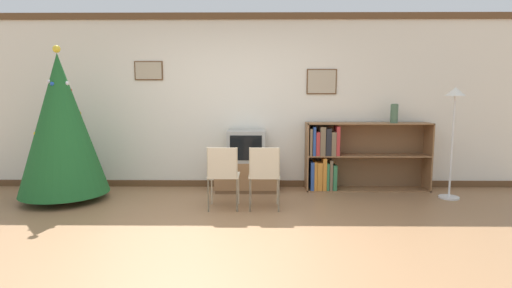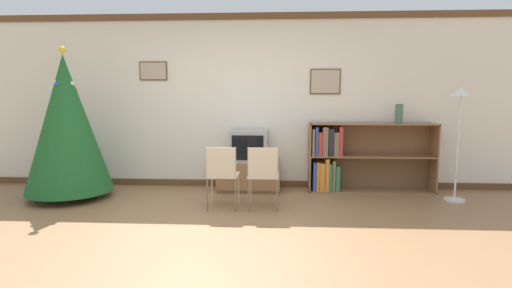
# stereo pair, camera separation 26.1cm
# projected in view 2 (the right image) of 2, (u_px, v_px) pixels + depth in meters

# --- Properties ---
(ground_plane) EXTENTS (24.00, 24.00, 0.00)m
(ground_plane) POSITION_uv_depth(u_px,v_px,m) (213.00, 235.00, 4.22)
(ground_plane) COLOR #936B47
(wall_back) EXTENTS (9.03, 0.11, 2.70)m
(wall_back) POSITION_uv_depth(u_px,v_px,m) (236.00, 102.00, 6.29)
(wall_back) COLOR silver
(wall_back) RESTS_ON ground_plane
(christmas_tree) EXTENTS (1.18, 1.18, 2.12)m
(christmas_tree) POSITION_uv_depth(u_px,v_px,m) (67.00, 124.00, 5.59)
(christmas_tree) COLOR maroon
(christmas_tree) RESTS_ON ground_plane
(tv_console) EXTENTS (0.95, 0.49, 0.46)m
(tv_console) POSITION_uv_depth(u_px,v_px,m) (249.00, 176.00, 6.11)
(tv_console) COLOR brown
(tv_console) RESTS_ON ground_plane
(television) EXTENTS (0.57, 0.48, 0.47)m
(television) POSITION_uv_depth(u_px,v_px,m) (249.00, 146.00, 6.05)
(television) COLOR #9E9E99
(television) RESTS_ON tv_console
(folding_chair_left) EXTENTS (0.40, 0.40, 0.82)m
(folding_chair_left) POSITION_uv_depth(u_px,v_px,m) (222.00, 173.00, 5.08)
(folding_chair_left) COLOR beige
(folding_chair_left) RESTS_ON ground_plane
(folding_chair_right) EXTENTS (0.40, 0.40, 0.82)m
(folding_chair_right) POSITION_uv_depth(u_px,v_px,m) (263.00, 174.00, 5.05)
(folding_chair_right) COLOR beige
(folding_chair_right) RESTS_ON ground_plane
(bookshelf) EXTENTS (1.88, 0.36, 1.04)m
(bookshelf) POSITION_uv_depth(u_px,v_px,m) (348.00, 158.00, 6.06)
(bookshelf) COLOR olive
(bookshelf) RESTS_ON ground_plane
(vase) EXTENTS (0.11, 0.11, 0.29)m
(vase) POSITION_uv_depth(u_px,v_px,m) (399.00, 114.00, 5.89)
(vase) COLOR #47664C
(vase) RESTS_ON bookshelf
(standing_lamp) EXTENTS (0.28, 0.28, 1.57)m
(standing_lamp) POSITION_uv_depth(u_px,v_px,m) (460.00, 114.00, 5.39)
(standing_lamp) COLOR silver
(standing_lamp) RESTS_ON ground_plane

